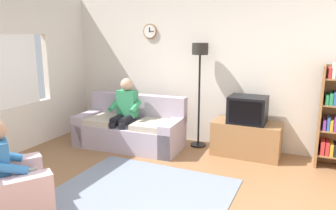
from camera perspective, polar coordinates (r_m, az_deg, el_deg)
The scene contains 10 objects.
ground_plane at distance 3.94m, azimuth -5.14°, elevation -17.84°, with size 12.00×12.00×0.00m, color #8C603D.
back_wall_assembly at distance 5.90m, azimuth 7.54°, elevation 6.11°, with size 6.20×0.17×2.70m.
couch at distance 5.87m, azimuth -6.69°, elevation -4.26°, with size 1.95×0.99×0.90m.
tv_stand at distance 5.55m, azimuth 13.76°, elevation -5.83°, with size 1.10×0.56×0.57m.
tv at distance 5.39m, azimuth 13.98°, elevation -0.79°, with size 0.60×0.49×0.44m.
floor_lamp at distance 5.62m, azimuth 5.67°, elevation 6.87°, with size 0.28×0.28×1.85m.
armchair_near_window at distance 4.03m, azimuth -27.32°, elevation -13.88°, with size 1.15×1.18×0.90m.
area_rug at distance 4.30m, azimuth -4.28°, elevation -15.01°, with size 2.20×1.70×0.01m, color slate.
person_on_couch at distance 5.70m, azimuth -7.72°, elevation -0.77°, with size 0.53×0.55×1.24m.
person_in_left_armchair at distance 3.92m, azimuth -26.46°, elevation -9.55°, with size 0.61×0.64×1.12m.
Camera 1 is at (1.72, -2.95, 1.97)m, focal length 34.26 mm.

